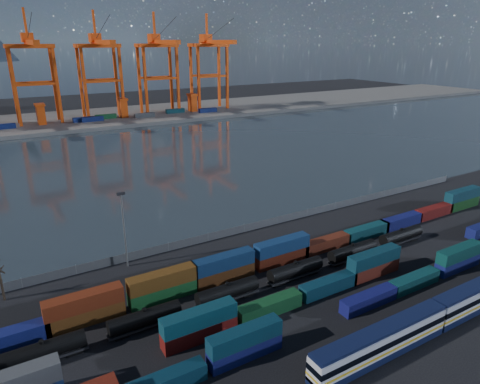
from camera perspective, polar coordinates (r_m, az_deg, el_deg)
ground at (r=87.08m, az=10.33°, el=-11.97°), size 700.00×700.00×0.00m
harbor_water at (r=173.65m, az=-12.74°, el=4.01°), size 700.00×700.00×0.00m
far_quay at (r=273.30m, az=-19.86°, el=9.11°), size 700.00×70.00×2.00m
container_row_south at (r=77.75m, az=13.48°, el=-14.74°), size 140.16×2.43×5.18m
container_row_mid at (r=78.78m, az=6.53°, el=-13.64°), size 141.79×2.54×5.41m
container_row_north at (r=91.41m, az=4.61°, el=-8.44°), size 141.99×2.61×5.57m
tanker_string at (r=79.79m, az=-1.70°, el=-13.18°), size 105.48×2.68×3.84m
waterfront_fence at (r=106.57m, az=0.55°, el=-4.87°), size 160.12×0.12×2.20m
bare_tree at (r=90.12m, az=-29.28°, el=-10.32°), size 2.01×2.09×7.97m
yard_light_mast at (r=90.82m, az=-15.22°, el=-4.37°), size 1.60×0.40×16.60m
gantry_cranes at (r=262.00m, az=-22.16°, el=16.53°), size 198.56×45.24×61.26m
quay_containers at (r=256.94m, az=-21.67°, el=8.82°), size 172.58×10.99×2.60m
straddle_carriers at (r=262.09m, az=-20.12°, el=10.20°), size 140.00×7.00×11.10m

